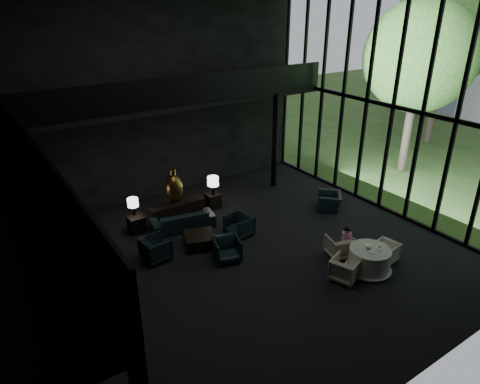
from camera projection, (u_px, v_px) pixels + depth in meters
floor at (231, 262)px, 13.38m from camera, size 14.00×12.00×0.02m
wall_back at (145, 100)px, 16.25m from camera, size 14.00×0.04×8.00m
wall_front at (423, 228)px, 7.20m from camera, size 14.00×0.04×8.00m
curtain_wall at (393, 106)px, 15.26m from camera, size 0.20×12.00×8.00m
mezzanine_back at (180, 101)px, 16.01m from camera, size 12.00×2.00×0.25m
railing_left at (29, 152)px, 8.93m from camera, size 0.06×12.00×1.00m
railing_back at (192, 89)px, 15.00m from camera, size 12.00×0.06×1.00m
column_nw at (13, 179)px, 14.31m from camera, size 0.24×0.24×4.00m
column_ne at (275, 142)px, 18.01m from camera, size 0.24×0.24×4.00m
tree_near at (420, 57)px, 18.32m from camera, size 4.80×4.80×7.65m
tree_far at (448, 31)px, 22.07m from camera, size 5.60×5.60×8.80m
console at (177, 211)px, 15.82m from camera, size 2.11×0.48×0.67m
bronze_urn at (174, 188)px, 15.60m from camera, size 0.68×0.68×1.27m
side_table_left at (137, 224)px, 15.01m from camera, size 0.54×0.54×0.59m
table_lamp_left at (133, 203)px, 14.81m from camera, size 0.38×0.38×0.63m
side_table_right at (213, 200)px, 16.76m from camera, size 0.52×0.52×0.57m
table_lamp_right at (213, 182)px, 16.37m from camera, size 0.44×0.44×0.74m
sofa at (183, 216)px, 15.15m from camera, size 2.49×1.13×0.94m
lounge_armchair_west at (156, 247)px, 13.34m from camera, size 0.89×0.94×0.88m
lounge_armchair_east at (239, 224)px, 14.70m from camera, size 0.92×0.97×0.89m
lounge_armchair_south at (227, 248)px, 13.30m from camera, size 1.04×1.00×0.88m
window_armchair at (330, 199)px, 16.61m from camera, size 1.02×1.04×0.77m
coffee_table at (199, 240)px, 14.14m from camera, size 1.25×1.25×0.43m
dining_table at (369, 261)px, 12.82m from camera, size 1.39×1.39×0.75m
dining_chair_north at (340, 245)px, 13.54m from camera, size 0.91×0.87×0.76m
dining_chair_east at (386, 252)px, 13.32m from camera, size 0.65×0.69×0.62m
dining_chair_west at (345, 268)px, 12.40m from camera, size 0.90×0.93×0.76m
child at (347, 236)px, 13.34m from camera, size 0.29×0.29×0.63m
plate_a at (372, 252)px, 12.50m from camera, size 0.28×0.28×0.01m
plate_b at (368, 245)px, 12.86m from camera, size 0.27×0.27×0.02m
saucer at (378, 248)px, 12.70m from camera, size 0.17×0.17×0.01m
coffee_cup at (380, 246)px, 12.72m from camera, size 0.10×0.10×0.06m
cereal_bowl at (369, 247)px, 12.66m from camera, size 0.17×0.17×0.09m
cream_pot at (379, 250)px, 12.55m from camera, size 0.05×0.05×0.06m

